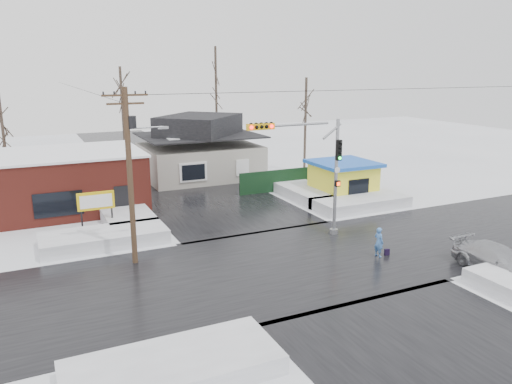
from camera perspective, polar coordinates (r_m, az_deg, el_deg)
name	(u,v)px	position (r m, az deg, el deg)	size (l,w,h in m)	color
ground	(302,261)	(26.61, 5.29, -7.84)	(120.00, 120.00, 0.00)	white
road_ns	(302,261)	(26.61, 5.29, -7.82)	(10.00, 120.00, 0.02)	black
road_ew	(302,261)	(26.61, 5.29, -7.82)	(120.00, 10.00, 0.02)	black
snowbank_nw	(104,238)	(29.97, -16.94, -5.05)	(7.00, 3.00, 0.80)	white
snowbank_ne	(361,203)	(36.82, 11.87, -1.20)	(7.00, 3.00, 0.80)	white
snowbank_sw	(173,368)	(17.49, -9.45, -19.22)	(7.00, 3.00, 0.70)	white
snowbank_nside_w	(123,212)	(34.98, -14.97, -2.19)	(3.00, 8.00, 0.80)	white
snowbank_nside_e	(302,191)	(39.75, 5.23, 0.17)	(3.00, 8.00, 0.80)	white
traffic_signal	(314,163)	(29.00, 6.66, 3.32)	(6.05, 0.68, 7.00)	gray
utility_pole	(131,166)	(25.59, -14.12, 2.86)	(3.15, 0.44, 9.00)	#382619
brick_building	(53,181)	(38.03, -22.18, 1.13)	(12.20, 8.20, 4.12)	maroon
marquee_sign	(96,202)	(31.91, -17.82, -1.11)	(2.20, 0.21, 2.55)	black
house	(200,149)	(46.19, -6.45, 4.90)	(10.40, 8.40, 5.76)	#A59F95
kiosk	(343,180)	(39.20, 9.91, 1.42)	(4.60, 4.60, 2.88)	#F9F237
fence	(284,180)	(41.08, 3.23, 1.38)	(8.00, 0.12, 1.80)	black
tree_far_left	(121,89)	(48.02, -15.15, 11.26)	(3.00, 3.00, 10.00)	#332821
tree_far_mid	(216,71)	(52.62, -4.62, 13.62)	(3.00, 3.00, 12.00)	#332821
tree_far_right	(306,97)	(48.11, 5.73, 10.72)	(3.00, 3.00, 9.00)	#332821
tree_far_west	(1,113)	(45.34, -27.16, 8.06)	(3.00, 3.00, 8.00)	#332821
pedestrian	(379,242)	(27.57, 13.85, -5.61)	(0.59, 0.39, 1.62)	#467BC5
car	(497,260)	(27.58, 25.82, -6.96)	(1.87, 4.60, 1.33)	#ADAFB5
shopping_bag	(387,252)	(28.07, 14.73, -6.69)	(0.28, 0.12, 0.35)	black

